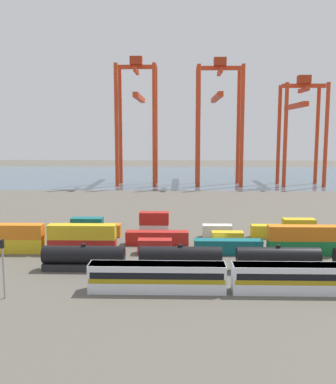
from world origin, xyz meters
TOP-DOWN VIEW (x-y plane):
  - ground_plane at (0.00, 40.00)m, footprint 420.00×420.00m
  - harbour_water at (0.00, 134.97)m, footprint 400.00×110.00m
  - passenger_train at (9.04, -22.77)m, footprint 57.79×3.14m
  - freight_tank_row at (7.90, -13.68)m, footprint 73.81×2.76m
  - signal_mast at (-30.39, -25.93)m, footprint 0.36×0.60m
  - shipping_container_0 at (-38.04, -3.95)m, footprint 12.10×2.44m
  - shipping_container_1 at (-38.04, -3.95)m, footprint 12.10×2.44m
  - shipping_container_2 at (-24.96, -3.95)m, footprint 12.10×2.44m
  - shipping_container_3 at (-24.96, -3.95)m, footprint 12.10×2.44m
  - shipping_container_4 at (-11.88, -3.95)m, footprint 6.04×2.44m
  - shipping_container_5 at (1.20, -3.95)m, footprint 12.10×2.44m
  - shipping_container_6 at (14.28, -3.95)m, footprint 12.10×2.44m
  - shipping_container_7 at (14.28, -3.95)m, footprint 12.10×2.44m
  - shipping_container_9 at (-38.86, 2.33)m, footprint 6.04×2.44m
  - shipping_container_10 at (-25.32, 2.33)m, footprint 6.04×2.44m
  - shipping_container_11 at (-25.32, 2.33)m, footprint 6.04×2.44m
  - shipping_container_12 at (-11.77, 2.33)m, footprint 12.10×2.44m
  - shipping_container_13 at (1.77, 2.33)m, footprint 6.04×2.44m
  - shipping_container_14 at (15.31, 2.33)m, footprint 6.04×2.44m
  - shipping_container_15 at (15.31, 2.33)m, footprint 6.04×2.44m
  - shipping_container_17 at (-25.75, 8.61)m, footprint 12.10×2.44m
  - shipping_container_18 at (-12.72, 8.61)m, footprint 6.04×2.44m
  - shipping_container_19 at (-12.72, 8.61)m, footprint 6.04×2.44m
  - shipping_container_20 at (0.31, 8.61)m, footprint 6.04×2.44m
  - shipping_container_21 at (13.34, 8.61)m, footprint 12.10×2.44m
  - gantry_crane_west at (-24.81, 101.47)m, footprint 16.40×38.62m
  - gantry_crane_central at (8.32, 101.93)m, footprint 18.55×41.32m
  - gantry_crane_east at (41.45, 101.04)m, footprint 17.30×34.23m

SIDE VIEW (x-z plane):
  - ground_plane at x=0.00m, z-range 0.00..0.00m
  - harbour_water at x=0.00m, z-range 0.00..0.01m
  - shipping_container_0 at x=-38.04m, z-range 0.00..2.60m
  - shipping_container_2 at x=-24.96m, z-range 0.00..2.60m
  - shipping_container_4 at x=-11.88m, z-range 0.00..2.60m
  - shipping_container_5 at x=1.20m, z-range 0.00..2.60m
  - shipping_container_6 at x=14.28m, z-range 0.00..2.60m
  - shipping_container_9 at x=-38.86m, z-range 0.00..2.60m
  - shipping_container_10 at x=-25.32m, z-range 0.00..2.60m
  - shipping_container_12 at x=-11.77m, z-range 0.00..2.60m
  - shipping_container_13 at x=1.77m, z-range 0.00..2.60m
  - shipping_container_14 at x=15.31m, z-range 0.00..2.60m
  - shipping_container_17 at x=-25.75m, z-range 0.00..2.60m
  - shipping_container_18 at x=-12.72m, z-range 0.00..2.60m
  - shipping_container_20 at x=0.31m, z-range 0.00..2.60m
  - shipping_container_21 at x=13.34m, z-range 0.00..2.60m
  - freight_tank_row at x=7.90m, z-range -0.14..4.08m
  - passenger_train at x=9.04m, z-range 0.19..4.09m
  - shipping_container_1 at x=-38.04m, z-range 2.60..5.20m
  - shipping_container_3 at x=-24.96m, z-range 2.60..5.20m
  - shipping_container_7 at x=14.28m, z-range 2.60..5.20m
  - shipping_container_11 at x=-25.32m, z-range 2.60..5.20m
  - shipping_container_15 at x=15.31m, z-range 2.60..5.20m
  - shipping_container_19 at x=-12.72m, z-range 2.60..5.20m
  - signal_mast at x=-30.39m, z-range 1.16..9.06m
  - gantry_crane_east at x=41.45m, z-range 4.94..48.40m
  - gantry_crane_west at x=-24.81m, z-range 5.04..55.97m
  - gantry_crane_central at x=8.32m, z-range 5.32..55.70m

